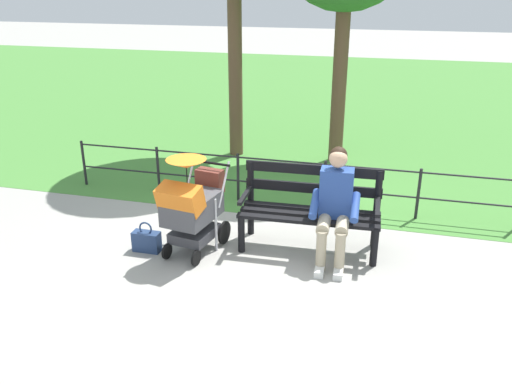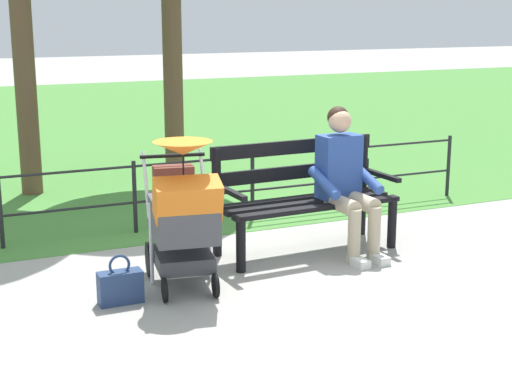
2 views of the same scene
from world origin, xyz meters
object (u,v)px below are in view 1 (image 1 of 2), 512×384
park_bench (311,205)px  handbag (147,241)px  person_on_bench (335,203)px  stroller (192,204)px

park_bench → handbag: size_ratio=4.38×
handbag → park_bench: bearing=-161.2°
park_bench → person_on_bench: (-0.30, 0.22, 0.15)m
person_on_bench → stroller: bearing=9.4°
handbag → person_on_bench: bearing=-169.5°
park_bench → handbag: park_bench is taller
person_on_bench → stroller: 1.60m
park_bench → stroller: 1.36m
park_bench → stroller: size_ratio=1.41×
park_bench → stroller: stroller is taller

